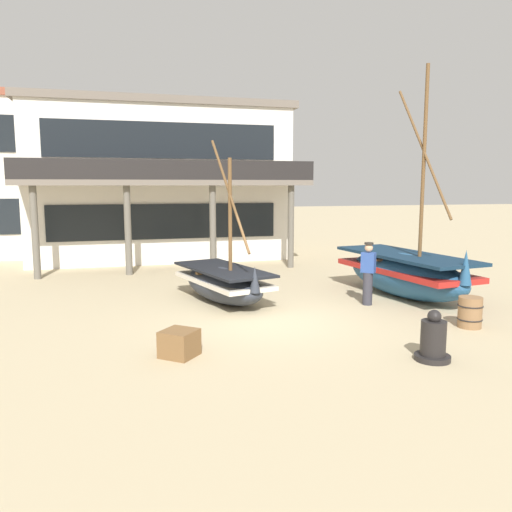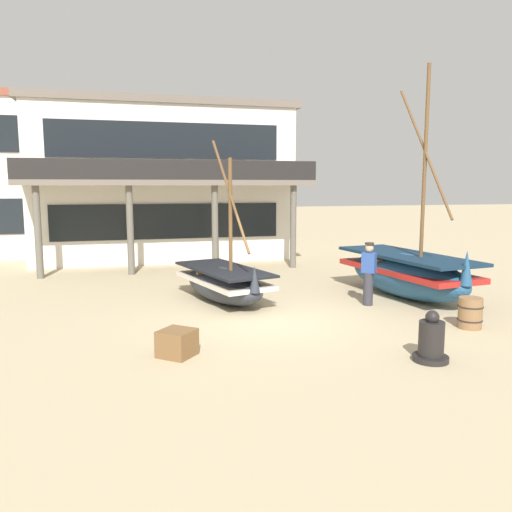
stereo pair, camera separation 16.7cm
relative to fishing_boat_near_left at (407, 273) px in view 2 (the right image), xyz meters
The scene contains 8 objects.
ground_plane 4.82m from the fishing_boat_near_left, 163.12° to the right, with size 120.00×120.00×0.00m, color tan.
fishing_boat_near_left is the anchor object (origin of this frame).
fishing_boat_centre_large 5.24m from the fishing_boat_near_left, behind, with size 2.32×3.84×4.41m.
fisherman_by_hull 1.67m from the fishing_boat_near_left, 156.81° to the right, with size 0.41×0.41×1.68m.
capstan_winch 5.54m from the fishing_boat_near_left, 116.41° to the right, with size 0.65×0.65×0.95m.
wooden_barrel 3.31m from the fishing_boat_near_left, 96.09° to the right, with size 0.56×0.56×0.70m.
cargo_crate 7.76m from the fishing_boat_near_left, 153.20° to the right, with size 0.60×0.60×0.50m, color brown.
harbor_building_main 12.53m from the fishing_boat_near_left, 119.50° to the left, with size 11.12×8.30×6.65m.
Camera 2 is at (-3.28, -11.48, 3.20)m, focal length 35.92 mm.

